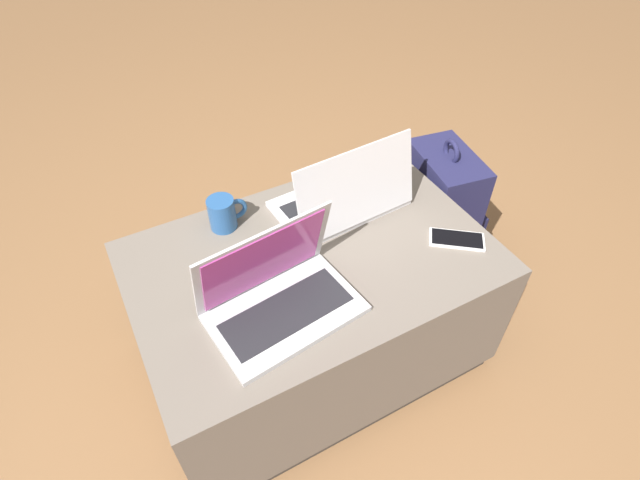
# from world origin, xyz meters

# --- Properties ---
(ground_plane) EXTENTS (14.00, 14.00, 0.00)m
(ground_plane) POSITION_xyz_m (0.00, 0.00, 0.00)
(ground_plane) COLOR olive
(ottoman) EXTENTS (0.98, 0.65, 0.47)m
(ottoman) POSITION_xyz_m (0.00, 0.00, 0.23)
(ottoman) COLOR #3D3832
(ottoman) RESTS_ON ground_plane
(laptop_near) EXTENTS (0.38, 0.27, 0.23)m
(laptop_near) POSITION_xyz_m (-0.15, -0.11, 0.52)
(laptop_near) COLOR silver
(laptop_near) RESTS_ON ottoman
(laptop_far) EXTENTS (0.39, 0.25, 0.24)m
(laptop_far) POSITION_xyz_m (0.17, 0.12, 0.52)
(laptop_far) COLOR silver
(laptop_far) RESTS_ON ottoman
(cell_phone) EXTENTS (0.16, 0.15, 0.01)m
(cell_phone) POSITION_xyz_m (0.39, -0.14, 0.47)
(cell_phone) COLOR white
(cell_phone) RESTS_ON ottoman
(backpack) EXTENTS (0.27, 0.31, 0.55)m
(backpack) POSITION_xyz_m (0.62, 0.17, 0.23)
(backpack) COLOR #23234C
(backpack) RESTS_ON ground_plane
(coffee_mug) EXTENTS (0.12, 0.08, 0.10)m
(coffee_mug) POSITION_xyz_m (-0.16, 0.23, 0.51)
(coffee_mug) COLOR #285693
(coffee_mug) RESTS_ON ottoman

